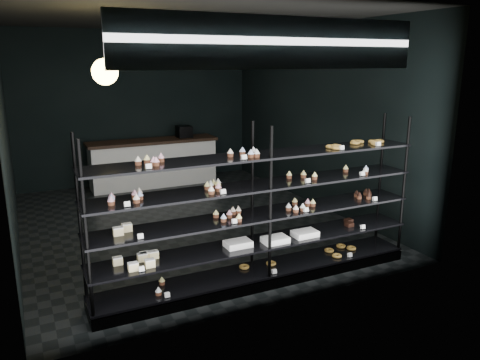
# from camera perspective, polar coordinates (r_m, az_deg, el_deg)

# --- Properties ---
(room) EXTENTS (5.01, 6.01, 3.20)m
(room) POSITION_cam_1_polar(r_m,az_deg,el_deg) (7.44, -7.02, 6.67)
(room) COLOR black
(room) RESTS_ON ground
(display_shelf) EXTENTS (4.00, 0.50, 1.91)m
(display_shelf) POSITION_cam_1_polar(r_m,az_deg,el_deg) (5.50, 2.32, -6.43)
(display_shelf) COLOR black
(display_shelf) RESTS_ON room
(signage) EXTENTS (3.30, 0.05, 0.50)m
(signage) POSITION_cam_1_polar(r_m,az_deg,el_deg) (4.70, 4.68, 16.36)
(signage) COLOR #0C103D
(signage) RESTS_ON room
(pendant_lamp) EXTENTS (0.32, 0.32, 0.89)m
(pendant_lamp) POSITION_cam_1_polar(r_m,az_deg,el_deg) (6.02, -16.15, 12.57)
(pendant_lamp) COLOR black
(pendant_lamp) RESTS_ON room
(service_counter) EXTENTS (2.70, 0.65, 1.23)m
(service_counter) POSITION_cam_1_polar(r_m,az_deg,el_deg) (10.04, -10.44, 2.17)
(service_counter) COLOR silver
(service_counter) RESTS_ON room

